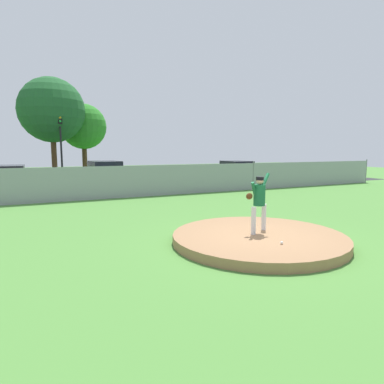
{
  "coord_description": "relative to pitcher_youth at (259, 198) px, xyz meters",
  "views": [
    {
      "loc": [
        -5.42,
        -7.07,
        2.51
      ],
      "look_at": [
        -0.38,
        3.38,
        1.03
      ],
      "focal_mm": 30.75,
      "sensor_mm": 36.0,
      "label": 1
    }
  ],
  "objects": [
    {
      "name": "tree_broad_left",
      "position": [
        -4.02,
        20.91,
        4.37
      ],
      "size": [
        4.99,
        4.99,
        8.07
      ],
      "color": "#4C331E",
      "rests_on": "ground_plane"
    },
    {
      "name": "parked_car_navy",
      "position": [
        8.89,
        14.58,
        -0.4
      ],
      "size": [
        2.03,
        4.48,
        1.66
      ],
      "color": "#161E4C",
      "rests_on": "ground_plane"
    },
    {
      "name": "traffic_light_near",
      "position": [
        -3.62,
        18.85,
        2.4
      ],
      "size": [
        0.28,
        0.46,
        5.29
      ],
      "color": "black",
      "rests_on": "ground_plane"
    },
    {
      "name": "ground_plane",
      "position": [
        -0.12,
        5.83,
        -1.19
      ],
      "size": [
        80.0,
        80.0,
        0.0
      ],
      "primitive_type": "plane",
      "color": "#4C8438"
    },
    {
      "name": "traffic_cone_orange",
      "position": [
        -5.07,
        11.66,
        -0.93
      ],
      "size": [
        0.4,
        0.4,
        0.55
      ],
      "color": "orange",
      "rests_on": "asphalt_strip"
    },
    {
      "name": "baseball",
      "position": [
        -0.22,
        -1.22,
        -0.91
      ],
      "size": [
        0.07,
        0.07,
        0.07
      ],
      "primitive_type": "sphere",
      "color": "white",
      "rests_on": "pitchers_mound"
    },
    {
      "name": "chainlink_fence",
      "position": [
        -0.12,
        9.83,
        -0.35
      ],
      "size": [
        35.74,
        0.07,
        1.79
      ],
      "color": "gray",
      "rests_on": "ground_plane"
    },
    {
      "name": "parked_car_champagne",
      "position": [
        -6.88,
        14.09,
        -0.41
      ],
      "size": [
        1.97,
        4.39,
        1.65
      ],
      "color": "tan",
      "rests_on": "ground_plane"
    },
    {
      "name": "pitcher_youth",
      "position": [
        0.0,
        0.0,
        0.0
      ],
      "size": [
        0.79,
        0.41,
        1.64
      ],
      "color": "silver",
      "rests_on": "pitchers_mound"
    },
    {
      "name": "parked_car_teal",
      "position": [
        -1.4,
        14.31,
        -0.33
      ],
      "size": [
        2.09,
        4.6,
        1.81
      ],
      "color": "#146066",
      "rests_on": "ground_plane"
    },
    {
      "name": "pitchers_mound",
      "position": [
        -0.12,
        -0.17,
        -1.07
      ],
      "size": [
        4.68,
        4.68,
        0.24
      ],
      "primitive_type": "cylinder",
      "color": "#99704C",
      "rests_on": "ground_plane"
    },
    {
      "name": "asphalt_strip",
      "position": [
        -0.12,
        14.33,
        -1.19
      ],
      "size": [
        44.0,
        7.0,
        0.01
      ],
      "primitive_type": "cube",
      "color": "#2B2B2D",
      "rests_on": "ground_plane"
    },
    {
      "name": "tree_broad_right",
      "position": [
        -1.49,
        22.57,
        3.29
      ],
      "size": [
        3.85,
        3.85,
        6.43
      ],
      "color": "#4C331E",
      "rests_on": "ground_plane"
    }
  ]
}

